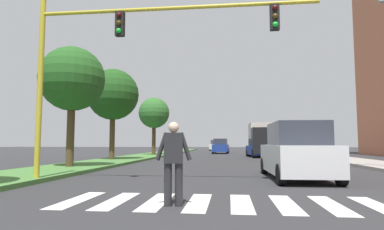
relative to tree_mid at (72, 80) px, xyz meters
name	(u,v)px	position (x,y,z in m)	size (l,w,h in m)	color
ground_plane	(232,157)	(7.74, 14.25, -4.31)	(140.00, 140.00, 0.00)	#2D2D30
crosswalk	(241,203)	(7.74, -7.69, -4.31)	(7.65, 2.20, 0.01)	silver
median_strip	(140,157)	(-0.04, 12.25, -4.24)	(3.38, 64.00, 0.15)	#477A38
tree_mid	(72,80)	(0.00, 0.00, 0.00)	(3.11, 3.11, 5.75)	#4C3823
tree_far	(113,95)	(-0.46, 6.80, 0.27)	(3.54, 3.54, 6.23)	#4C3823
tree_distant	(154,113)	(0.31, 15.94, -0.19)	(2.96, 2.96, 5.49)	#4C3823
sidewalk_right	(332,158)	(15.58, 12.25, -4.24)	(3.00, 64.00, 0.15)	#9E9991
traffic_light_gantry	(119,46)	(4.00, -4.81, 0.05)	(9.01, 0.30, 6.00)	gold
pedestrian_performer	(173,159)	(6.38, -8.14, -3.38)	(0.75, 0.29, 1.69)	#262628
suv_crossing	(296,152)	(9.85, -2.86, -3.38)	(2.07, 4.65, 1.97)	silver
sedan_midblock	(259,148)	(10.15, 14.75, -3.55)	(2.20, 4.35, 1.64)	navy
sedan_distant	(221,147)	(6.51, 24.39, -3.50)	(2.00, 4.44, 1.76)	navy
sedan_far_horizon	(217,146)	(5.46, 38.85, -3.52)	(2.28, 4.58, 1.72)	silver
truck_box_delivery	(263,139)	(10.60, 15.71, -2.68)	(2.40, 6.20, 3.10)	black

